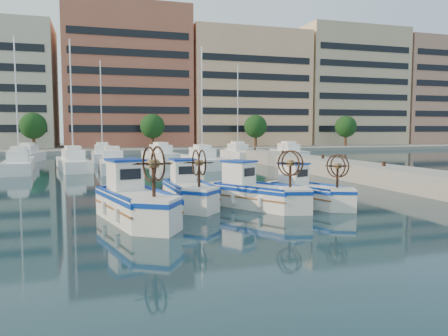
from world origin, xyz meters
TOP-DOWN VIEW (x-y plane):
  - ground at (0.00, 0.00)m, footprint 300.00×300.00m
  - quay at (13.00, 8.00)m, footprint 3.00×60.00m
  - waterfront at (9.23, 65.04)m, footprint 180.00×40.00m
  - yacht_marina at (-2.15, 27.37)m, footprint 38.79×22.29m
  - fishing_boat_a at (-3.81, -1.09)m, footprint 3.04×4.99m
  - fishing_boat_b at (-1.02, 1.80)m, footprint 1.95×4.41m
  - fishing_boat_c at (1.84, 0.31)m, footprint 3.68×4.43m
  - fishing_boat_d at (4.46, 0.24)m, footprint 2.89×4.13m

SIDE VIEW (x-z plane):
  - ground at x=0.00m, z-range 0.00..0.00m
  - yacht_marina at x=-2.15m, z-range -5.22..6.28m
  - quay at x=13.00m, z-range 0.00..1.20m
  - fishing_boat_d at x=4.46m, z-range -0.56..1.93m
  - fishing_boat_c at x=1.84m, z-range -0.61..2.10m
  - fishing_boat_b at x=-1.02m, z-range -0.61..2.11m
  - fishing_boat_a at x=-3.81m, z-range -0.68..2.34m
  - waterfront at x=9.23m, z-range -1.70..23.90m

